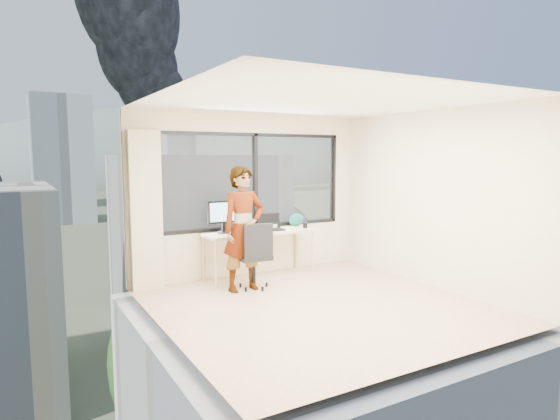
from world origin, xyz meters
TOP-DOWN VIEW (x-y plane):
  - floor at (0.00, 0.00)m, footprint 4.00×4.00m
  - ceiling at (0.00, 0.00)m, footprint 4.00×4.00m
  - wall_front at (0.00, -2.00)m, footprint 4.00×0.01m
  - wall_left at (-2.00, 0.00)m, footprint 0.01×4.00m
  - wall_right at (2.00, 0.00)m, footprint 0.01×4.00m
  - window_wall at (0.05, 2.00)m, footprint 3.30×0.16m
  - curtain at (-1.72, 1.88)m, footprint 0.45×0.14m
  - desk at (0.00, 1.66)m, footprint 1.80×0.60m
  - chair at (-0.37, 1.14)m, footprint 0.56×0.56m
  - person at (-0.53, 1.13)m, footprint 0.68×0.47m
  - monitor at (-0.56, 1.77)m, footprint 0.51×0.12m
  - game_console at (0.20, 1.85)m, footprint 0.32×0.26m
  - laptop at (0.22, 1.63)m, footprint 0.41×0.43m
  - cellphone at (0.31, 1.51)m, footprint 0.12×0.08m
  - pen_cup at (0.80, 1.56)m, footprint 0.09×0.09m
  - handbag at (0.80, 1.84)m, footprint 0.29×0.15m
  - exterior_ground at (0.00, 120.00)m, footprint 400.00×400.00m
  - near_bldg_b at (12.00, 38.00)m, footprint 14.00×13.00m
  - near_bldg_c at (30.00, 28.00)m, footprint 12.00×10.00m
  - far_tower_b at (8.00, 120.00)m, footprint 13.00×13.00m
  - far_tower_c at (45.00, 140.00)m, footprint 15.00×15.00m
  - hill_b at (100.00, 320.00)m, footprint 300.00×220.00m
  - tree_b at (4.00, 18.00)m, footprint 7.60×7.60m
  - tree_c at (22.00, 40.00)m, footprint 8.40×8.40m
  - smoke_plume_b at (55.00, 170.00)m, footprint 30.00×18.00m

SIDE VIEW (x-z plane):
  - exterior_ground at x=0.00m, z-range -14.02..-13.98m
  - hill_b at x=100.00m, z-range -62.00..34.00m
  - tree_b at x=4.00m, z-range -14.00..-5.00m
  - near_bldg_c at x=30.00m, z-range -14.00..-4.00m
  - tree_c at x=22.00m, z-range -14.00..-4.00m
  - near_bldg_b at x=12.00m, z-range -14.00..2.00m
  - far_tower_c at x=45.00m, z-range -14.00..12.00m
  - floor at x=0.00m, z-range -0.01..0.01m
  - desk at x=0.00m, z-range 0.00..0.75m
  - chair at x=-0.37m, z-range 0.00..1.00m
  - cellphone at x=0.31m, z-range 0.75..0.76m
  - game_console at x=0.20m, z-range 0.75..0.83m
  - pen_cup at x=0.80m, z-range 0.75..0.84m
  - handbag at x=0.80m, z-range 0.75..0.97m
  - laptop at x=0.22m, z-range 0.75..0.99m
  - person at x=-0.53m, z-range 0.00..1.79m
  - far_tower_b at x=8.00m, z-range -14.00..16.00m
  - monitor at x=-0.56m, z-range 0.75..1.26m
  - curtain at x=-1.72m, z-range 0.00..2.30m
  - wall_front at x=0.00m, z-range 0.00..2.60m
  - wall_left at x=-2.00m, z-range 0.00..2.60m
  - wall_right at x=2.00m, z-range 0.00..2.60m
  - window_wall at x=0.05m, z-range 0.75..2.30m
  - ceiling at x=0.00m, z-range 2.60..2.60m
  - smoke_plume_b at x=55.00m, z-range -8.00..62.00m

